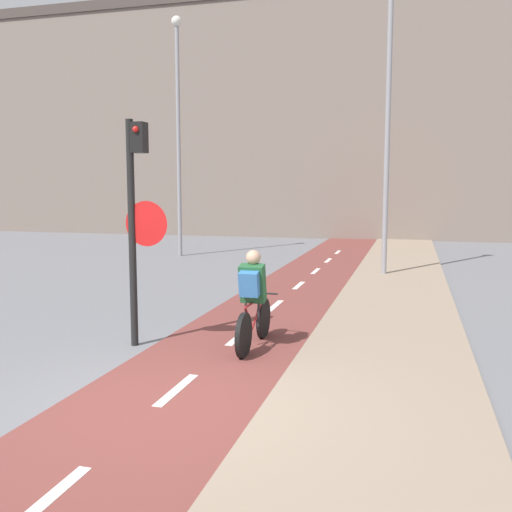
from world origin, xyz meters
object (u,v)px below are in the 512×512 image
object	(u,v)px
street_lamp_far	(178,115)
street_lamp_sidewalk	(389,88)
traffic_light_pole	(136,208)
cyclist_near	(253,302)

from	to	relation	value
street_lamp_far	street_lamp_sidewalk	size ratio (longest dim) A/B	0.97
street_lamp_sidewalk	traffic_light_pole	bearing A→B (deg)	-111.57
traffic_light_pole	street_lamp_sidewalk	bearing A→B (deg)	68.43
street_lamp_far	cyclist_near	distance (m)	12.73
traffic_light_pole	street_lamp_far	xyz separation A→B (m)	(-3.94, 10.93, 2.79)
traffic_light_pole	street_lamp_far	size ratio (longest dim) A/B	0.41
traffic_light_pole	street_lamp_sidewalk	distance (m)	9.27
street_lamp_far	traffic_light_pole	bearing A→B (deg)	-70.18
traffic_light_pole	cyclist_near	size ratio (longest dim) A/B	1.93
street_lamp_far	cyclist_near	bearing A→B (deg)	-62.01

